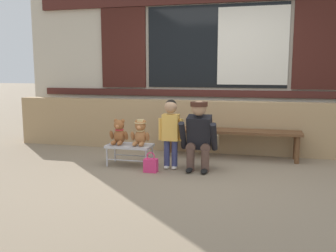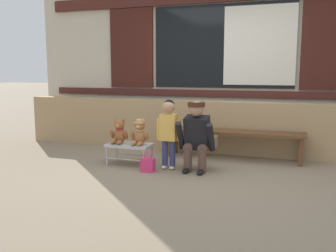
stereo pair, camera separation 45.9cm
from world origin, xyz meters
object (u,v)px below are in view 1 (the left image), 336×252
object	(u,v)px
wooden_bench_long	(231,134)
teddy_bear_with_hat	(140,133)
adult_crouching	(200,135)
handbag_on_ground	(151,165)
child_standing	(171,126)
teddy_bear_plain	(119,133)
small_display_bench	(130,147)

from	to	relation	value
wooden_bench_long	teddy_bear_with_hat	xyz separation A→B (m)	(-1.20, -0.82, 0.10)
adult_crouching	handbag_on_ground	world-z (taller)	adult_crouching
teddy_bear_with_hat	handbag_on_ground	bearing A→B (deg)	-49.72
teddy_bear_with_hat	child_standing	bearing A→B (deg)	-6.47
wooden_bench_long	adult_crouching	size ratio (longest dim) A/B	2.21
teddy_bear_plain	child_standing	bearing A→B (deg)	-3.76
child_standing	teddy_bear_plain	bearing A→B (deg)	176.24
teddy_bear_with_hat	handbag_on_ground	distance (m)	0.53
child_standing	teddy_bear_with_hat	bearing A→B (deg)	173.53
child_standing	adult_crouching	world-z (taller)	child_standing
wooden_bench_long	teddy_bear_with_hat	distance (m)	1.46
teddy_bear_plain	adult_crouching	size ratio (longest dim) A/B	0.38
child_standing	adult_crouching	size ratio (longest dim) A/B	1.01
teddy_bear_plain	small_display_bench	bearing A→B (deg)	-0.51
teddy_bear_plain	handbag_on_ground	bearing A→B (deg)	-26.61
teddy_bear_with_hat	child_standing	world-z (taller)	child_standing
adult_crouching	handbag_on_ground	size ratio (longest dim) A/B	3.49
wooden_bench_long	teddy_bear_with_hat	world-z (taller)	teddy_bear_with_hat
child_standing	handbag_on_ground	bearing A→B (deg)	-133.64
wooden_bench_long	child_standing	world-z (taller)	child_standing
small_display_bench	adult_crouching	distance (m)	1.03
child_standing	adult_crouching	bearing A→B (deg)	6.11
teddy_bear_with_hat	wooden_bench_long	bearing A→B (deg)	34.51
teddy_bear_plain	teddy_bear_with_hat	world-z (taller)	same
wooden_bench_long	teddy_bear_plain	distance (m)	1.73
teddy_bear_plain	adult_crouching	distance (m)	1.17
wooden_bench_long	handbag_on_ground	xyz separation A→B (m)	(-0.96, -1.10, -0.28)
wooden_bench_long	adult_crouching	distance (m)	0.91
adult_crouching	handbag_on_ground	xyz separation A→B (m)	(-0.61, -0.27, -0.38)
small_display_bench	wooden_bench_long	bearing A→B (deg)	31.30
teddy_bear_plain	child_standing	xyz separation A→B (m)	(0.77, -0.05, 0.13)
teddy_bear_plain	adult_crouching	bearing A→B (deg)	-0.42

